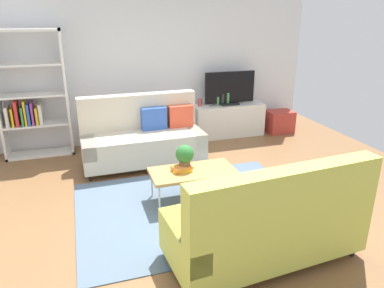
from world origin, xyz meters
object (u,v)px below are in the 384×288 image
bottle_0 (218,101)px  couch_beige (143,137)px  tv_console (228,120)px  potted_plant (185,156)px  table_book_0 (182,170)px  coffee_table (193,172)px  tv (230,89)px  bottle_2 (228,99)px  vase_1 (207,101)px  bookshelf (31,100)px  storage_trunk (279,121)px  couch_green (267,222)px  vase_0 (200,102)px  bottle_1 (223,100)px

bottle_0 → couch_beige: bearing=-152.2°
tv_console → potted_plant: bearing=-124.9°
potted_plant → table_book_0: bearing=-143.4°
couch_beige → tv_console: size_ratio=1.37×
coffee_table → tv: 2.78m
bottle_2 → vase_1: bearing=167.3°
bookshelf → storage_trunk: bearing=-1.5°
couch_green → bookshelf: 4.46m
storage_trunk → table_book_0: (-2.72, -2.18, 0.22)m
couch_green → potted_plant: 1.55m
couch_beige → bookshelf: bookshelf is taller
potted_plant → table_book_0: (-0.05, -0.04, -0.17)m
table_book_0 → bottle_2: size_ratio=1.02×
couch_green → potted_plant: bearing=99.7°
couch_green → bottle_0: couch_green is taller
vase_1 → bottle_2: size_ratio=0.65×
couch_beige → table_book_0: bearing=98.9°
bookshelf → vase_0: size_ratio=14.80×
vase_1 → bottle_0: bearing=-25.1°
coffee_table → bottle_1: bottle_1 is taller
couch_green → storage_trunk: couch_green is taller
couch_beige → bottle_1: couch_beige is taller
tv → vase_0: bearing=173.1°
potted_plant → bottle_2: (1.53, 2.20, 0.15)m
couch_beige → bookshelf: (-1.68, 0.91, 0.53)m
storage_trunk → bottle_2: (-1.14, 0.06, 0.54)m
bookshelf → potted_plant: (1.97, -2.26, -0.37)m
coffee_table → potted_plant: 0.24m
tv_console → storage_trunk: bearing=-5.2°
couch_beige → table_book_0: (0.24, -1.39, -0.01)m
bottle_0 → table_book_0: bearing=-121.5°
bottle_1 → vase_0: bearing=168.3°
bottle_2 → storage_trunk: bearing=-3.0°
vase_1 → tv: bearing=-9.1°
vase_1 → tv_console: bearing=-6.5°
storage_trunk → bottle_1: bottle_1 is taller
bookshelf → storage_trunk: bookshelf is taller
tv → vase_0: (-0.58, 0.07, -0.24)m
couch_beige → tv_console: 2.07m
vase_0 → storage_trunk: bearing=-5.1°
tv_console → coffee_table: bearing=-122.6°
vase_1 → storage_trunk: bearing=-5.6°
bottle_1 → bottle_2: (0.11, 0.00, 0.00)m
couch_beige → vase_0: (1.28, 0.94, 0.26)m
potted_plant → vase_1: size_ratio=2.14×
coffee_table → table_book_0: size_ratio=4.58×
tv → table_book_0: bearing=-125.5°
couch_green → bottle_0: (0.94, 3.69, 0.29)m
storage_trunk → bottle_1: (-1.25, 0.06, 0.53)m
coffee_table → vase_1: size_ratio=7.11×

